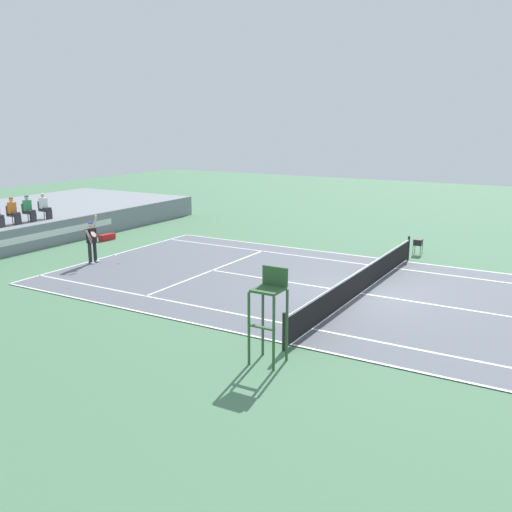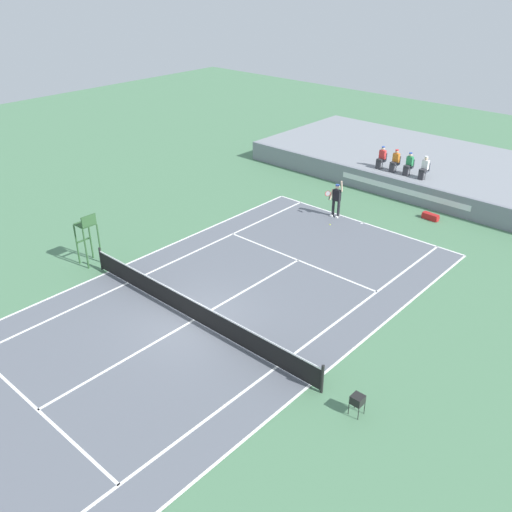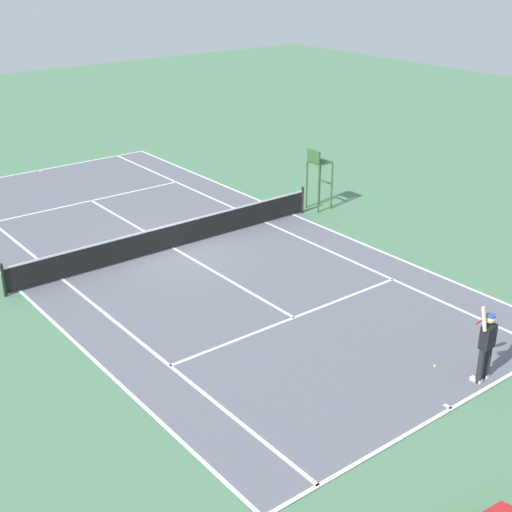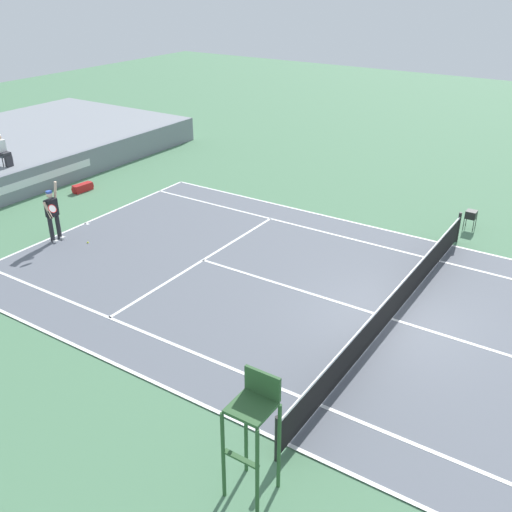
% 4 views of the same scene
% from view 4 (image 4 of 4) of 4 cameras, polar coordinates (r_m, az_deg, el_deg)
% --- Properties ---
extents(ground_plane, '(80.00, 80.00, 0.00)m').
position_cam_4_polar(ground_plane, '(16.18, 13.11, -6.07)').
color(ground_plane, '#4C7A56').
extents(court, '(11.08, 23.88, 0.03)m').
position_cam_4_polar(court, '(16.17, 13.11, -6.04)').
color(court, slate).
rests_on(court, ground).
extents(net, '(11.98, 0.10, 1.07)m').
position_cam_4_polar(net, '(15.91, 13.30, -4.49)').
color(net, black).
rests_on(net, ground).
extents(barrier_wall, '(22.63, 0.25, 1.19)m').
position_cam_4_polar(barrier_wall, '(25.32, -22.70, 6.16)').
color(barrier_wall, gray).
rests_on(barrier_wall, ground).
extents(spectator_seated_3, '(0.44, 0.60, 1.27)m').
position_cam_4_polar(spectator_seated_3, '(26.11, -23.49, 9.39)').
color(spectator_seated_3, '#474C56').
rests_on(spectator_seated_3, bleacher_platform).
extents(tennis_player, '(0.76, 0.67, 2.08)m').
position_cam_4_polar(tennis_player, '(20.95, -19.24, 3.89)').
color(tennis_player, '#232328').
rests_on(tennis_player, ground).
extents(tennis_ball, '(0.07, 0.07, 0.07)m').
position_cam_4_polar(tennis_ball, '(20.78, -16.09, 1.27)').
color(tennis_ball, '#D1E533').
rests_on(tennis_ball, ground).
extents(umpire_chair, '(0.77, 0.77, 2.44)m').
position_cam_4_polar(umpire_chair, '(10.32, -0.25, -15.94)').
color(umpire_chair, '#2D562D').
rests_on(umpire_chair, ground).
extents(equipment_bag, '(0.92, 0.40, 0.32)m').
position_cam_4_polar(equipment_bag, '(25.77, -16.56, 6.42)').
color(equipment_bag, red).
rests_on(equipment_bag, ground).
extents(ball_hopper, '(0.36, 0.36, 0.70)m').
position_cam_4_polar(ball_hopper, '(22.26, 20.27, 3.85)').
color(ball_hopper, black).
rests_on(ball_hopper, ground).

